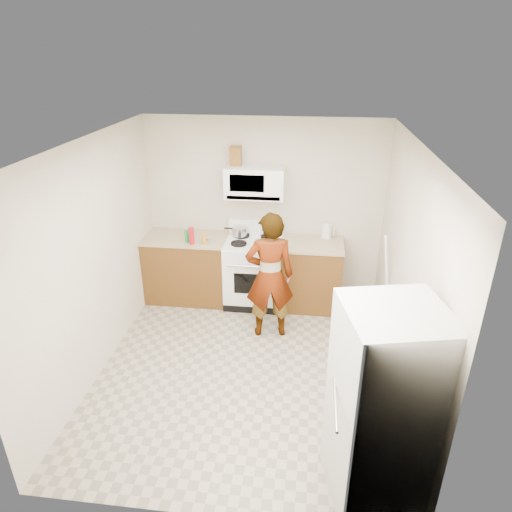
% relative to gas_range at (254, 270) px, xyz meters
% --- Properties ---
extents(floor, '(3.60, 3.60, 0.00)m').
position_rel_gas_range_xyz_m(floor, '(0.10, -1.48, -0.49)').
color(floor, gray).
rests_on(floor, ground).
extents(back_wall, '(3.20, 0.02, 2.50)m').
position_rel_gas_range_xyz_m(back_wall, '(0.10, 0.31, 0.76)').
color(back_wall, beige).
rests_on(back_wall, floor).
extents(right_wall, '(0.02, 3.60, 2.50)m').
position_rel_gas_range_xyz_m(right_wall, '(1.69, -1.48, 0.76)').
color(right_wall, beige).
rests_on(right_wall, floor).
extents(cabinet_left, '(1.12, 0.62, 0.90)m').
position_rel_gas_range_xyz_m(cabinet_left, '(-0.94, 0.01, -0.04)').
color(cabinet_left, '#553014').
rests_on(cabinet_left, floor).
extents(counter_left, '(1.14, 0.64, 0.03)m').
position_rel_gas_range_xyz_m(counter_left, '(-0.94, 0.01, 0.43)').
color(counter_left, tan).
rests_on(counter_left, cabinet_left).
extents(cabinet_right, '(0.80, 0.62, 0.90)m').
position_rel_gas_range_xyz_m(cabinet_right, '(0.78, 0.01, -0.04)').
color(cabinet_right, '#553014').
rests_on(cabinet_right, floor).
extents(counter_right, '(0.82, 0.64, 0.03)m').
position_rel_gas_range_xyz_m(counter_right, '(0.78, 0.01, 0.43)').
color(counter_right, tan).
rests_on(counter_right, cabinet_right).
extents(gas_range, '(0.76, 0.65, 1.13)m').
position_rel_gas_range_xyz_m(gas_range, '(0.00, 0.00, 0.00)').
color(gas_range, white).
rests_on(gas_range, floor).
extents(microwave, '(0.76, 0.38, 0.40)m').
position_rel_gas_range_xyz_m(microwave, '(0.00, 0.13, 1.21)').
color(microwave, white).
rests_on(microwave, back_wall).
extents(person, '(0.65, 0.49, 1.60)m').
position_rel_gas_range_xyz_m(person, '(0.29, -0.75, 0.32)').
color(person, tan).
rests_on(person, floor).
extents(fridge, '(0.84, 0.84, 1.70)m').
position_rel_gas_range_xyz_m(fridge, '(1.34, -2.87, 0.36)').
color(fridge, white).
rests_on(fridge, floor).
extents(kettle, '(0.16, 0.16, 0.17)m').
position_rel_gas_range_xyz_m(kettle, '(0.96, 0.22, 0.54)').
color(kettle, silver).
rests_on(kettle, counter_right).
extents(jug, '(0.14, 0.14, 0.24)m').
position_rel_gas_range_xyz_m(jug, '(-0.25, 0.17, 1.53)').
color(jug, brown).
rests_on(jug, microwave).
extents(saucepan, '(0.23, 0.23, 0.11)m').
position_rel_gas_range_xyz_m(saucepan, '(-0.21, 0.12, 0.52)').
color(saucepan, '#B5B5BA').
rests_on(saucepan, gas_range).
extents(tray, '(0.27, 0.20, 0.05)m').
position_rel_gas_range_xyz_m(tray, '(0.15, -0.14, 0.47)').
color(tray, silver).
rests_on(tray, gas_range).
extents(bottle_spray, '(0.09, 0.09, 0.23)m').
position_rel_gas_range_xyz_m(bottle_spray, '(-0.79, -0.22, 0.56)').
color(bottle_spray, red).
rests_on(bottle_spray, counter_left).
extents(bottle_hot_sauce, '(0.07, 0.07, 0.16)m').
position_rel_gas_range_xyz_m(bottle_hot_sauce, '(-0.63, -0.21, 0.53)').
color(bottle_hot_sauce, orange).
rests_on(bottle_hot_sauce, counter_left).
extents(bottle_green_cap, '(0.06, 0.06, 0.17)m').
position_rel_gas_range_xyz_m(bottle_green_cap, '(-0.87, -0.17, 0.53)').
color(bottle_green_cap, '#177F35').
rests_on(bottle_green_cap, counter_left).
extents(pot_lid, '(0.31, 0.31, 0.01)m').
position_rel_gas_range_xyz_m(pot_lid, '(-0.62, -0.11, 0.46)').
color(pot_lid, white).
rests_on(pot_lid, counter_left).
extents(broom, '(0.25, 0.20, 1.37)m').
position_rel_gas_range_xyz_m(broom, '(1.68, -0.64, 0.21)').
color(broom, white).
rests_on(broom, floor).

